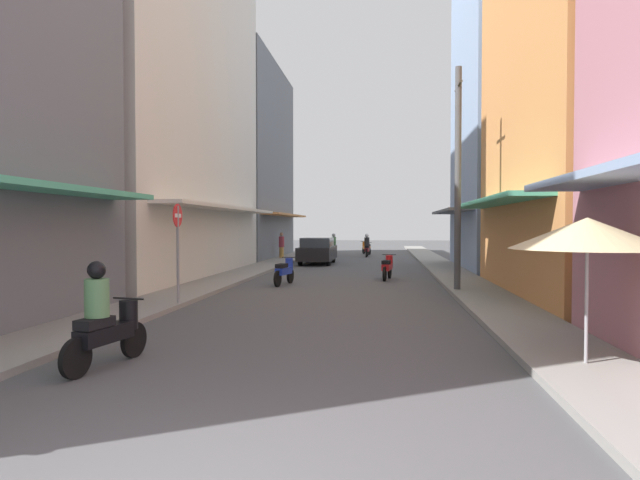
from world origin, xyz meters
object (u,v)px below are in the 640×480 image
Objects in this scene: motorbike_blue at (285,271)px; motorbike_black at (105,320)px; motorbike_maroon at (367,246)px; parked_car at (317,251)px; vendor_umbrella at (587,233)px; utility_pole at (458,178)px; motorbike_red at (387,267)px; motorbike_green at (333,246)px; pedestrian_foreground at (282,246)px; motorbike_orange at (366,248)px; street_sign_no_entry at (178,240)px.

motorbike_black is at bearing -92.94° from motorbike_blue.
parked_car is (-2.50, -7.13, 0.04)m from motorbike_maroon.
parked_car reaches higher than motorbike_blue.
utility_pole is at bearing 93.78° from vendor_umbrella.
parked_car reaches higher than motorbike_red.
vendor_umbrella is (6.38, -29.25, 1.27)m from motorbike_green.
motorbike_black reaches higher than motorbike_blue.
pedestrian_foreground is at bearing 101.38° from motorbike_blue.
motorbike_maroon is (2.41, -1.13, 0.00)m from motorbike_green.
pedestrian_foreground is at bearing -119.57° from motorbike_green.
parked_car is at bearing 90.70° from motorbike_blue.
pedestrian_foreground reaches higher than motorbike_green.
motorbike_maroon is at bearing 100.01° from utility_pole.
motorbike_blue is 10.43m from parked_car.
utility_pole is (6.33, 9.58, 2.87)m from motorbike_black.
vendor_umbrella reaches higher than motorbike_maroon.
motorbike_blue is (-2.21, -20.67, 0.00)m from motorbike_orange.
vendor_umbrella reaches higher than parked_car.
pedestrian_foreground is (-6.41, 11.54, 0.34)m from motorbike_red.
parked_car is 15.97m from street_sign_no_entry.
street_sign_no_entry reaches higher than motorbike_maroon.
motorbike_black is 0.68× the size of street_sign_no_entry.
parked_car is at bearing 116.06° from utility_pole.
parked_car is 13.68m from utility_pole.
motorbike_orange is 0.79× the size of vendor_umbrella.
pedestrian_foreground is (-2.79, 13.84, 0.34)m from motorbike_blue.
motorbike_blue is 1.06× the size of pedestrian_foreground.
motorbike_black is at bearing -95.00° from motorbike_orange.
motorbike_black is at bearing -95.85° from motorbike_maroon.
motorbike_blue is at bearing -147.58° from motorbike_red.
pedestrian_foreground is 19.32m from street_sign_no_entry.
motorbike_maroon is 17.72m from motorbike_blue.
vendor_umbrella is (6.92, 0.63, 1.27)m from motorbike_black.
street_sign_no_entry is at bearing 147.71° from vendor_umbrella.
utility_pole reaches higher than parked_car.
motorbike_red is 0.82× the size of vendor_umbrella.
utility_pole reaches higher than motorbike_orange.
motorbike_red is 0.68× the size of street_sign_no_entry.
utility_pole is at bearing -15.50° from motorbike_blue.
pedestrian_foreground is (-2.75, -4.85, 0.14)m from motorbike_green.
parked_car is 0.59× the size of utility_pole.
motorbike_red is at bearing -77.41° from motorbike_green.
street_sign_no_entry reaches higher than vendor_umbrella.
utility_pole is (5.79, -20.29, 2.87)m from motorbike_green.
utility_pole is at bearing -63.94° from parked_car.
motorbike_red is at bearing -85.61° from motorbike_orange.
motorbike_black is 1.00× the size of motorbike_red.
motorbike_green is 1.01× the size of motorbike_red.
parked_car is at bearing 84.12° from street_sign_no_entry.
motorbike_orange is at bearing 97.53° from vendor_umbrella.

